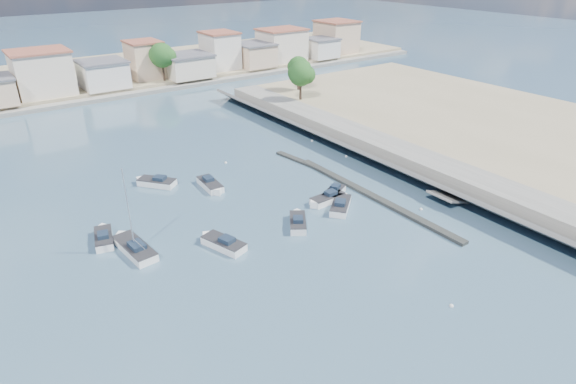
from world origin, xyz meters
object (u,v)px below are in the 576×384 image
at_px(motorboat_c, 326,200).
at_px(motorboat_d, 333,194).
at_px(motorboat_h, 341,205).
at_px(sailboat, 134,247).
at_px(motorboat_a, 222,243).
at_px(motorboat_e, 104,238).
at_px(motorboat_f, 155,182).
at_px(motorboat_g, 211,185).
at_px(motorboat_b, 298,222).

height_order(motorboat_c, motorboat_d, same).
bearing_deg(motorboat_h, sailboat, 167.07).
xyz_separation_m(motorboat_a, motorboat_d, (15.98, 1.89, -0.00)).
bearing_deg(motorboat_e, motorboat_a, -40.78).
relative_size(motorboat_c, motorboat_e, 1.01).
xyz_separation_m(motorboat_c, motorboat_f, (-14.30, 16.05, -0.00)).
height_order(motorboat_g, sailboat, sailboat).
relative_size(motorboat_b, motorboat_c, 0.88).
distance_m(motorboat_b, motorboat_g, 13.81).
xyz_separation_m(motorboat_g, sailboat, (-12.58, -8.09, 0.03)).
relative_size(motorboat_b, motorboat_h, 0.91).
distance_m(motorboat_b, motorboat_h, 6.31).
xyz_separation_m(motorboat_e, motorboat_h, (23.95, -8.63, 0.00)).
bearing_deg(motorboat_g, motorboat_f, 136.99).
relative_size(motorboat_e, sailboat, 0.53).
xyz_separation_m(motorboat_a, motorboat_h, (14.84, -0.78, -0.00)).
bearing_deg(motorboat_g, motorboat_a, -113.01).
bearing_deg(motorboat_e, motorboat_g, 17.55).
xyz_separation_m(motorboat_f, motorboat_h, (14.80, -18.05, 0.00)).
bearing_deg(motorboat_a, motorboat_b, -6.80).
relative_size(motorboat_a, motorboat_b, 1.23).
height_order(motorboat_c, sailboat, sailboat).
bearing_deg(motorboat_g, motorboat_d, -44.44).
bearing_deg(motorboat_b, motorboat_a, 173.20).
bearing_deg(motorboat_a, motorboat_h, -3.01).
xyz_separation_m(motorboat_d, motorboat_h, (-1.13, -2.67, 0.00)).
bearing_deg(motorboat_h, motorboat_e, 160.17).
distance_m(motorboat_e, motorboat_f, 13.13).
height_order(motorboat_b, sailboat, sailboat).
distance_m(motorboat_e, sailboat, 3.97).
bearing_deg(motorboat_e, motorboat_b, -26.69).
height_order(motorboat_a, motorboat_e, same).
height_order(motorboat_a, sailboat, sailboat).
bearing_deg(motorboat_b, motorboat_f, 114.93).
bearing_deg(motorboat_b, sailboat, 161.44).
xyz_separation_m(motorboat_h, sailboat, (-22.16, 5.09, 0.04)).
height_order(motorboat_b, motorboat_h, same).
relative_size(motorboat_g, motorboat_h, 1.10).
relative_size(motorboat_c, motorboat_d, 1.16).
xyz_separation_m(motorboat_a, motorboat_g, (5.26, 12.40, 0.00)).
distance_m(motorboat_b, motorboat_e, 19.75).
height_order(motorboat_d, motorboat_g, same).
height_order(motorboat_g, motorboat_h, same).
xyz_separation_m(motorboat_a, sailboat, (-7.32, 4.31, 0.04)).
bearing_deg(motorboat_g, motorboat_c, -50.94).
distance_m(motorboat_g, sailboat, 14.96).
height_order(motorboat_f, motorboat_g, same).
distance_m(motorboat_c, motorboat_g, 14.40).
height_order(motorboat_d, motorboat_f, same).
relative_size(motorboat_a, sailboat, 0.58).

